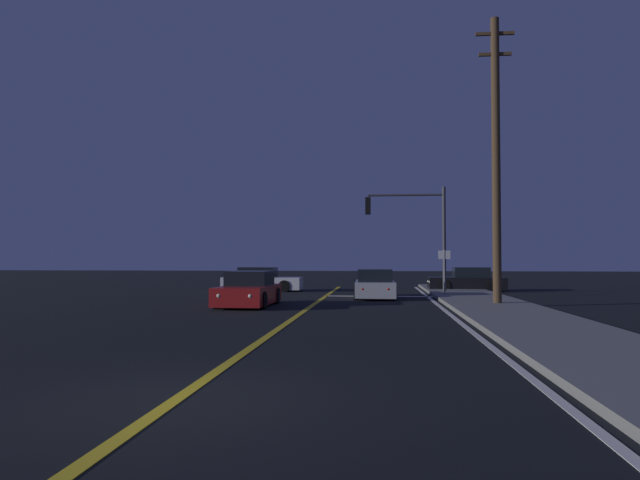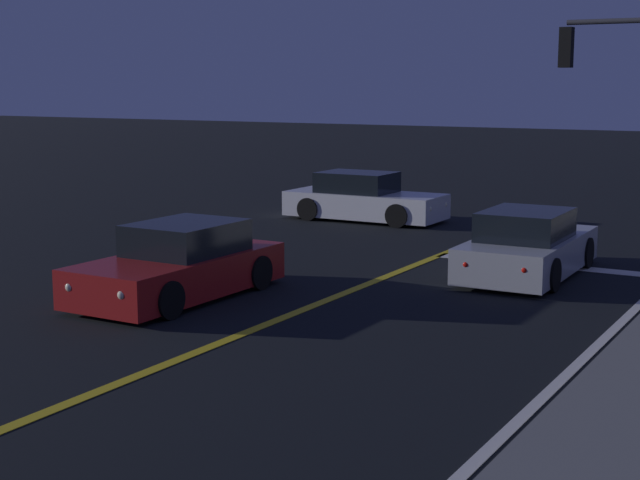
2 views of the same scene
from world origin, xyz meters
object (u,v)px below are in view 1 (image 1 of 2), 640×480
Objects in this scene: car_distant_tail_white at (261,281)px; utility_pole_right at (496,157)px; traffic_signal_near_right at (414,222)px; car_lead_oncoming_red at (249,291)px; car_far_approaching_black at (467,281)px; car_following_oncoming_silver at (375,285)px; street_sign_corner at (444,265)px.

utility_pole_right is (11.06, -9.74, 5.09)m from car_distant_tail_white.
traffic_signal_near_right is at bearing 108.13° from utility_pole_right.
utility_pole_right reaches higher than car_lead_oncoming_red.
car_far_approaching_black is 0.39× the size of utility_pole_right.
car_following_oncoming_silver is at bearing 49.98° from car_distant_tail_white.
car_far_approaching_black is at bearing -130.38° from car_lead_oncoming_red.
car_far_approaching_black is 5.30m from traffic_signal_near_right.
car_lead_oncoming_red is 1.91× the size of street_sign_corner.
street_sign_corner is (3.25, 0.74, 0.94)m from car_following_oncoming_silver.
traffic_signal_near_right is 0.50× the size of utility_pole_right.
traffic_signal_near_right reaches higher than car_following_oncoming_silver.
utility_pole_right is 6.79m from street_sign_corner.
car_distant_tail_white is at bearing -11.72° from traffic_signal_near_right.
street_sign_corner is (1.22, -2.80, -2.20)m from traffic_signal_near_right.
car_far_approaching_black is 6.11m from street_sign_corner.
traffic_signal_near_right is 8.63m from utility_pole_right.
utility_pole_right reaches higher than car_following_oncoming_silver.
car_following_oncoming_silver is (-5.14, -6.47, -0.00)m from car_far_approaching_black.
car_far_approaching_black is at bearing 87.44° from utility_pole_right.
utility_pole_right reaches higher than car_far_approaching_black.
traffic_signal_near_right reaches higher than street_sign_corner.
utility_pole_right is at bearing 48.14° from car_distant_tail_white.
car_far_approaching_black is 0.99× the size of car_following_oncoming_silver.
car_lead_oncoming_red is (-4.81, -4.98, 0.00)m from car_following_oncoming_silver.
car_distant_tail_white is 15.60m from utility_pole_right.
car_lead_oncoming_red is at bearing 139.54° from car_far_approaching_black.
traffic_signal_near_right is 2.46× the size of street_sign_corner.
car_lead_oncoming_red is 0.39× the size of utility_pole_right.
utility_pole_right is at bearing -74.91° from street_sign_corner.
utility_pole_right is at bearing -44.91° from car_following_oncoming_silver.
traffic_signal_near_right is (6.84, 8.52, 3.14)m from car_lead_oncoming_red.
traffic_signal_near_right is 3.76m from street_sign_corner.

